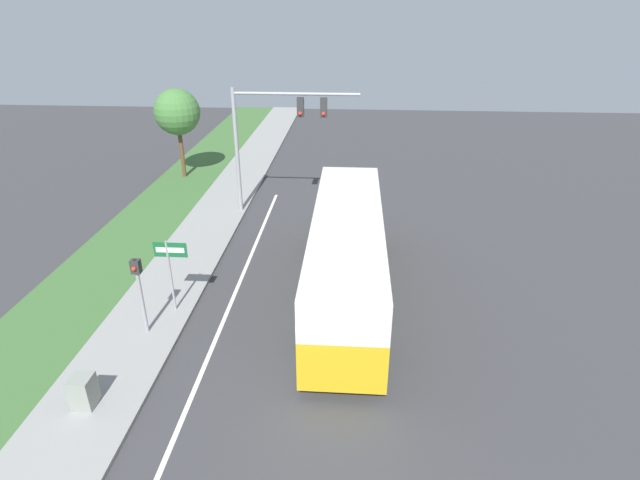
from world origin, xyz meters
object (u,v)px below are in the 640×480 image
(signal_gantry, at_px, (273,126))
(utility_cabinet, at_px, (83,391))
(pedestrian_signal, at_px, (139,284))
(street_sign, at_px, (171,264))
(bus, at_px, (347,250))

(signal_gantry, distance_m, utility_cabinet, 14.82)
(pedestrian_signal, relative_size, utility_cabinet, 3.00)
(street_sign, distance_m, utility_cabinet, 4.95)
(bus, height_order, street_sign, bus)
(bus, bearing_deg, signal_gantry, 115.79)
(pedestrian_signal, distance_m, street_sign, 1.44)
(signal_gantry, relative_size, street_sign, 2.26)
(bus, bearing_deg, street_sign, -165.48)
(signal_gantry, bearing_deg, bus, -64.21)
(signal_gantry, relative_size, utility_cabinet, 6.83)
(bus, xyz_separation_m, pedestrian_signal, (-6.45, -2.85, 0.02))
(street_sign, xyz_separation_m, utility_cabinet, (-0.93, -4.66, -1.36))
(pedestrian_signal, xyz_separation_m, utility_cabinet, (-0.37, -3.34, -1.32))
(pedestrian_signal, bearing_deg, street_sign, 67.16)
(pedestrian_signal, distance_m, utility_cabinet, 3.61)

